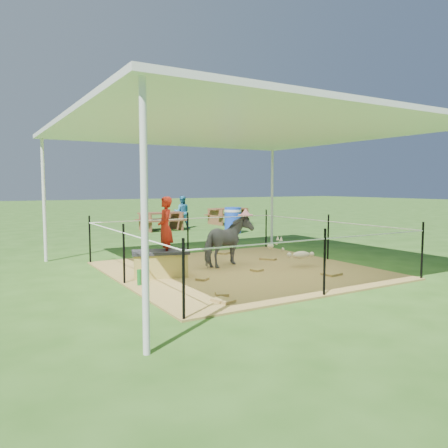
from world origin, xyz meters
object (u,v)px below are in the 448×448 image
foal (301,253)px  trash_barrel (233,220)px  green_bottle (139,277)px  distant_person (182,212)px  straw_bale (160,265)px  pony (228,242)px  picnic_table_near (161,221)px  woman (165,222)px  picnic_table_far (228,216)px

foal → trash_barrel: bearing=77.3°
green_bottle → distant_person: bearing=60.7°
straw_bale → foal: size_ratio=0.95×
pony → picnic_table_near: pony is taller
pony → foal: (1.20, -0.79, -0.22)m
trash_barrel → distant_person: distant_person is taller
foal → trash_barrel: (2.21, 6.10, 0.15)m
straw_bale → foal: (2.72, -0.55, 0.06)m
trash_barrel → pony: bearing=-122.8°
pony → distant_person: size_ratio=0.94×
picnic_table_near → pony: bearing=-104.5°
woman → foal: (2.62, -0.55, -0.68)m
picnic_table_far → distant_person: 2.57m
picnic_table_near → distant_person: bearing=14.1°
green_bottle → distant_person: (4.72, 8.42, 0.46)m
picnic_table_far → picnic_table_near: bearing=-167.0°
picnic_table_far → distant_person: (-2.46, -0.68, 0.28)m
woman → picnic_table_far: size_ratio=0.67×
straw_bale → distant_person: 9.00m
green_bottle → pony: 2.22m
picnic_table_far → pony: bearing=-123.9°
foal → distant_person: (1.44, 8.52, 0.32)m
straw_bale → pony: pony is taller
straw_bale → pony: size_ratio=0.79×
pony → picnic_table_near: 7.64m
distant_person → straw_bale: bearing=85.2°
woman → picnic_table_far: woman is taller
picnic_table_near → distant_person: 1.05m
picnic_table_near → straw_bale: bearing=-114.4°
woman → picnic_table_far: bearing=160.8°
woman → trash_barrel: bearing=156.8°
pony → distant_person: 8.17m
foal → picnic_table_near: picnic_table_near is taller
foal → picnic_table_near: size_ratio=0.61×
picnic_table_near → distant_person: size_ratio=1.27×
picnic_table_near → green_bottle: bearing=-116.6°
pony → trash_barrel: pony is taller
pony → picnic_table_far: 9.84m
woman → picnic_table_far: 10.86m
woman → picnic_table_far: (6.52, 8.65, -0.64)m
green_bottle → trash_barrel: size_ratio=0.29×
pony → green_bottle: bearing=85.2°
trash_barrel → picnic_table_far: (1.69, 3.10, -0.10)m
straw_bale → picnic_table_far: picnic_table_far is taller
woman → green_bottle: woman is taller
picnic_table_near → trash_barrel: bearing=-52.8°
straw_bale → distant_person: (4.17, 7.97, 0.39)m
foal → trash_barrel: trash_barrel is taller
pony → trash_barrel: bearing=-56.0°
straw_bale → picnic_table_far: size_ratio=0.56×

